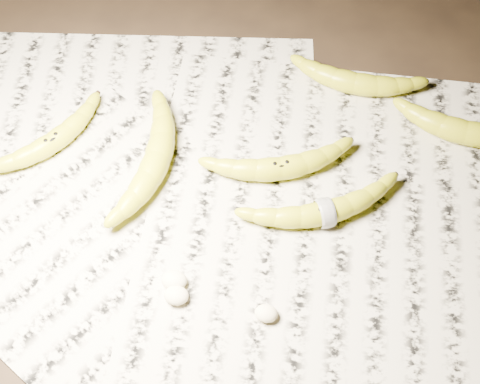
% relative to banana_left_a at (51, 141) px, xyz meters
% --- Properties ---
extents(ground, '(3.00, 3.00, 0.00)m').
position_rel_banana_left_a_xyz_m(ground, '(0.31, -0.06, -0.02)').
color(ground, black).
rests_on(ground, ground).
extents(newspaper_patch, '(0.90, 0.70, 0.01)m').
position_rel_banana_left_a_xyz_m(newspaper_patch, '(0.28, -0.05, -0.02)').
color(newspaper_patch, '#BAB29F').
rests_on(newspaper_patch, ground).
extents(banana_left_a, '(0.15, 0.18, 0.03)m').
position_rel_banana_left_a_xyz_m(banana_left_a, '(0.00, 0.00, 0.00)').
color(banana_left_a, gold).
rests_on(banana_left_a, newspaper_patch).
extents(banana_left_b, '(0.07, 0.21, 0.04)m').
position_rel_banana_left_a_xyz_m(banana_left_b, '(0.16, -0.01, 0.00)').
color(banana_left_b, gold).
rests_on(banana_left_b, newspaper_patch).
extents(banana_center, '(0.20, 0.12, 0.04)m').
position_rel_banana_left_a_xyz_m(banana_center, '(0.34, 0.01, 0.00)').
color(banana_center, gold).
rests_on(banana_center, newspaper_patch).
extents(banana_taped, '(0.21, 0.14, 0.03)m').
position_rel_banana_left_a_xyz_m(banana_taped, '(0.41, -0.05, 0.00)').
color(banana_taped, gold).
rests_on(banana_taped, newspaper_patch).
extents(banana_upper_a, '(0.19, 0.07, 0.04)m').
position_rel_banana_left_a_xyz_m(banana_upper_a, '(0.43, 0.20, 0.00)').
color(banana_upper_a, gold).
rests_on(banana_upper_a, newspaper_patch).
extents(banana_upper_b, '(0.19, 0.08, 0.04)m').
position_rel_banana_left_a_xyz_m(banana_upper_b, '(0.60, 0.13, 0.00)').
color(banana_upper_b, gold).
rests_on(banana_upper_b, newspaper_patch).
extents(measuring_tape, '(0.02, 0.04, 0.04)m').
position_rel_banana_left_a_xyz_m(measuring_tape, '(0.41, -0.05, 0.00)').
color(measuring_tape, white).
rests_on(measuring_tape, newspaper_patch).
extents(flesh_chunk_a, '(0.03, 0.03, 0.02)m').
position_rel_banana_left_a_xyz_m(flesh_chunk_a, '(0.23, -0.18, -0.01)').
color(flesh_chunk_a, '#F1E5BB').
rests_on(flesh_chunk_a, newspaper_patch).
extents(flesh_chunk_b, '(0.03, 0.03, 0.02)m').
position_rel_banana_left_a_xyz_m(flesh_chunk_b, '(0.24, -0.21, -0.01)').
color(flesh_chunk_b, '#F1E5BB').
rests_on(flesh_chunk_b, newspaper_patch).
extents(flesh_chunk_c, '(0.03, 0.02, 0.02)m').
position_rel_banana_left_a_xyz_m(flesh_chunk_c, '(0.36, -0.21, -0.01)').
color(flesh_chunk_c, '#F1E5BB').
rests_on(flesh_chunk_c, newspaper_patch).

